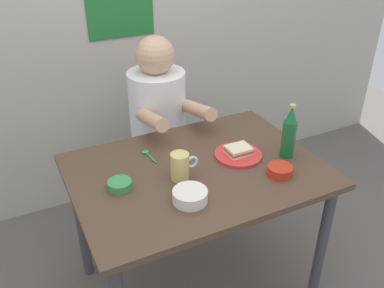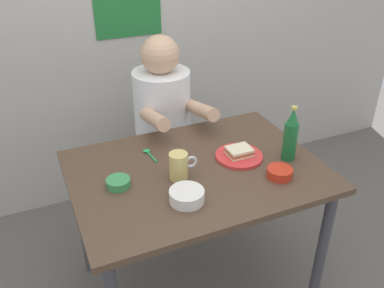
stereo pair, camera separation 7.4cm
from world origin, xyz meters
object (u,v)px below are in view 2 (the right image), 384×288
Objects in this scene: dining_table at (196,186)px; sandwich at (239,151)px; beer_bottle at (291,136)px; plate_orange at (239,156)px; person_seated at (163,107)px; beer_mug at (179,166)px; sauce_bowl_chili at (280,172)px; stool at (165,167)px.

dining_table is 0.25m from sandwich.
beer_bottle is (0.42, -0.09, 0.21)m from dining_table.
beer_bottle reaches higher than sandwich.
dining_table is 0.24m from plate_orange.
dining_table is 1.53× the size of person_seated.
sauce_bowl_chili is at bearing -22.38° from beer_mug.
dining_table is 0.38m from sauce_bowl_chili.
person_seated is at bearing 116.68° from beer_bottle.
sauce_bowl_chili is at bearing -33.20° from dining_table.
person_seated reaches higher than sauce_bowl_chili.
beer_mug is (-0.16, -0.65, 0.03)m from person_seated.
dining_table is at bearing 146.80° from sauce_bowl_chili.
plate_orange is 0.02m from sandwich.
person_seated is 0.80m from beer_bottle.
dining_table is 2.44× the size of stool.
dining_table is at bearing -96.22° from person_seated.
beer_mug is at bearing -104.06° from person_seated.
beer_mug is at bearing -172.45° from sandwich.
sandwich is at bearing 0.00° from plate_orange.
beer_mug is (-0.32, -0.04, 0.03)m from sandwich.
person_seated is 6.54× the size of sauce_bowl_chili.
stool is 0.63× the size of person_seated.
plate_orange reaches higher than dining_table.
person_seated is (-0.00, -0.01, 0.42)m from stool.
stool is 4.09× the size of sauce_bowl_chili.
dining_table is 8.73× the size of beer_mug.
person_seated reaches higher than beer_bottle.
sandwich reaches higher than sauce_bowl_chili.
person_seated is 0.67m from beer_mug.
beer_bottle is at bearing -25.26° from plate_orange.
person_seated is at bearing 103.96° from sandwich.
dining_table is 10.00× the size of sauce_bowl_chili.
sandwich is (0.15, -0.61, 0.01)m from person_seated.
beer_bottle reaches higher than plate_orange.
beer_bottle is 2.38× the size of sauce_bowl_chili.
person_seated is at bearing 83.78° from dining_table.
beer_mug is at bearing 174.04° from beer_bottle.
person_seated is 0.63m from sandwich.
sandwich is at bearing 154.74° from beer_bottle.
beer_bottle is at bearing -5.96° from beer_mug.
stool is 1.72× the size of beer_bottle.
dining_table is 0.18m from beer_mug.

